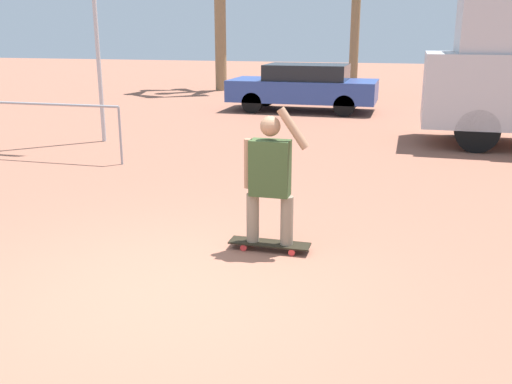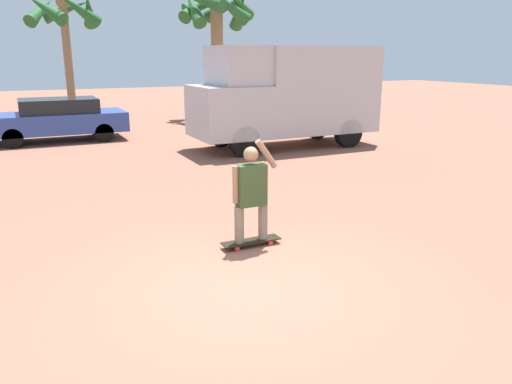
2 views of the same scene
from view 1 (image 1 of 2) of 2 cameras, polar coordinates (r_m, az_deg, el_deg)
ground_plane at (r=5.51m, az=-8.60°, el=-9.75°), size 80.00×80.00×0.00m
skateboard at (r=6.38m, az=1.36°, el=-5.20°), size 0.91×0.24×0.09m
person_skateboarder at (r=6.13m, az=1.40°, el=1.86°), size 0.71×0.22×1.52m
parked_car_blue at (r=17.53m, az=4.82°, el=10.50°), size 4.37×1.94×1.39m
plaza_railing_segment at (r=11.71m, az=-22.61°, el=7.48°), size 4.20×0.05×1.08m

